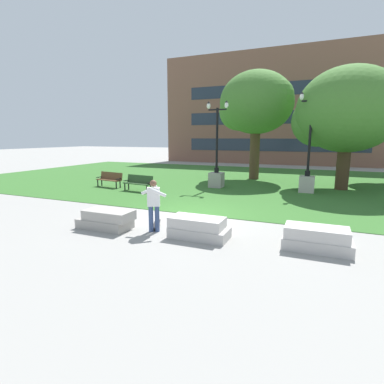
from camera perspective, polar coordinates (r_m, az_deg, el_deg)
ground_plane at (r=12.01m, az=-0.26°, el=-4.31°), size 140.00×140.00×0.00m
grass_lawn at (r=21.39m, az=10.39°, el=2.06°), size 40.00×20.00×0.02m
concrete_block_center at (r=10.57m, az=-15.94°, el=-5.05°), size 1.91×0.90×0.64m
concrete_block_left at (r=9.24m, az=1.21°, el=-6.86°), size 1.80×0.90×0.64m
concrete_block_right at (r=8.97m, az=22.64°, el=-8.22°), size 1.80×0.90×0.64m
person_skateboarder at (r=9.73m, az=-7.31°, el=-1.98°), size 0.99×0.60×1.71m
skateboard at (r=10.42m, az=-6.87°, el=-6.20°), size 0.58×1.02×0.14m
park_bench_near_left at (r=17.28m, az=-10.16°, el=1.88°), size 1.85×0.74×0.90m
park_bench_far_left at (r=19.14m, az=-15.39°, el=2.49°), size 1.86×0.79×0.90m
lamp_post_right at (r=18.35m, az=4.69°, el=4.13°), size 1.32×0.80×5.13m
lamp_post_center at (r=17.82m, az=21.14°, el=3.46°), size 1.32×0.80×5.44m
tree_far_left at (r=22.53m, az=12.02°, el=16.11°), size 5.42×5.16×7.64m
tree_far_right at (r=19.57m, az=27.37°, el=13.53°), size 5.91×5.63×6.95m
building_facade_distant at (r=35.67m, az=15.40°, el=15.20°), size 26.09×1.03×12.53m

